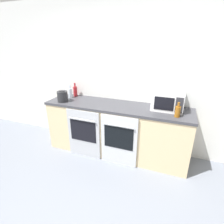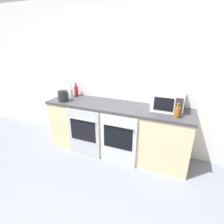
% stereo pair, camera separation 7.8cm
% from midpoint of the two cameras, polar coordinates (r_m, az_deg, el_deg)
% --- Properties ---
extents(wall_back, '(10.00, 0.06, 2.60)m').
position_cam_midpoint_polar(wall_back, '(3.12, 4.49, 10.92)').
color(wall_back, silver).
rests_on(wall_back, ground_plane).
extents(counter_back, '(2.46, 0.63, 0.91)m').
position_cam_midpoint_polar(counter_back, '(3.10, 2.10, -5.67)').
color(counter_back, '#D1B789').
rests_on(counter_back, ground_plane).
extents(oven_left, '(0.59, 0.06, 0.86)m').
position_cam_midpoint_polar(oven_left, '(3.04, -8.54, -6.95)').
color(oven_left, '#A8AAAF').
rests_on(oven_left, ground_plane).
extents(oven_right, '(0.59, 0.06, 0.86)m').
position_cam_midpoint_polar(oven_right, '(2.80, 2.80, -9.39)').
color(oven_right, '#B7BABF').
rests_on(oven_right, ground_plane).
extents(microwave, '(0.46, 0.35, 0.29)m').
position_cam_midpoint_polar(microwave, '(2.81, 18.53, 3.43)').
color(microwave, silver).
rests_on(microwave, counter_back).
extents(bottle_amber, '(0.08, 0.08, 0.21)m').
position_cam_midpoint_polar(bottle_amber, '(2.58, 21.34, -0.01)').
color(bottle_amber, '#8C5114').
rests_on(bottle_amber, counter_back).
extents(bottle_red, '(0.07, 0.07, 0.25)m').
position_cam_midpoint_polar(bottle_red, '(3.47, -10.97, 6.83)').
color(bottle_red, maroon).
rests_on(bottle_red, counter_back).
extents(bottle_clear, '(0.07, 0.07, 0.24)m').
position_cam_midpoint_polar(bottle_clear, '(3.39, -12.59, 6.25)').
color(bottle_clear, silver).
rests_on(bottle_clear, counter_back).
extents(kettle, '(0.18, 0.18, 0.20)m').
position_cam_midpoint_polar(kettle, '(3.20, -15.01, 5.08)').
color(kettle, '#232326').
rests_on(kettle, counter_back).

